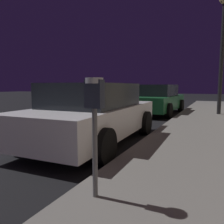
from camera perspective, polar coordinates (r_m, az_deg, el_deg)
parking_meter at (r=2.38m, az=-4.48°, el=1.11°), size 0.19×0.19×1.30m
car_white at (r=5.39m, az=-4.63°, el=-0.30°), size 2.13×4.38×1.43m
car_green at (r=11.19m, az=11.41°, el=3.19°), size 2.15×4.46×1.43m
street_lamp at (r=10.98m, az=26.43°, el=17.26°), size 0.44×0.44×5.02m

